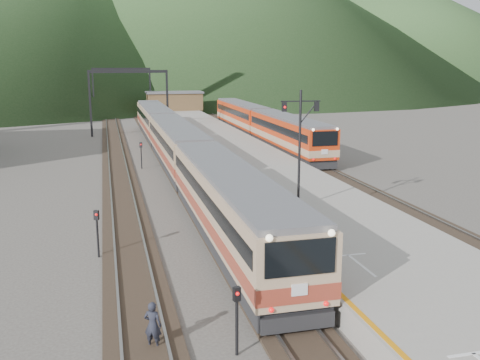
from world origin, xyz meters
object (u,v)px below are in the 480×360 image
object	(u,v)px
second_train	(262,125)
worker	(153,325)
main_train	(177,145)
signal_mast	(300,136)

from	to	relation	value
second_train	worker	xyz separation A→B (m)	(-16.21, -42.86, -1.08)
second_train	worker	size ratio (longest dim) A/B	23.08
main_train	second_train	distance (m)	17.65
main_train	second_train	bearing A→B (deg)	49.35
main_train	worker	bearing A→B (deg)	-99.08
second_train	signal_mast	distance (m)	32.27
worker	second_train	bearing A→B (deg)	-83.98
main_train	worker	distance (m)	29.86
main_train	signal_mast	xyz separation A→B (m)	(4.43, -17.93, 2.96)
worker	main_train	bearing A→B (deg)	-72.35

